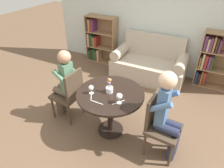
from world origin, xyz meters
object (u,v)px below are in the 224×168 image
Objects in this scene: chair_right at (159,123)px; wine_glass_left at (91,88)px; flower_vase at (109,88)px; bookshelf_right at (214,60)px; person_left at (64,83)px; bookshelf_left at (99,41)px; chair_left at (70,93)px; wine_glass_right at (119,96)px; person_right at (168,114)px; couch at (149,65)px.

wine_glass_left is at bearing 99.71° from chair_right.
flower_vase is (0.21, 0.14, -0.02)m from wine_glass_left.
chair_right is 0.82m from flower_vase.
bookshelf_right is 2.72m from wine_glass_left.
person_left is (-2.07, -2.13, 0.06)m from bookshelf_right.
person_left reaches higher than wine_glass_left.
bookshelf_left reaches higher than chair_right.
chair_left is at bearing -178.84° from flower_vase.
bookshelf_right is 2.52m from wine_glass_right.
wine_glass_left is at bearing 79.26° from chair_left.
chair_left is 6.00× the size of wine_glass_right.
chair_right is 0.64m from wine_glass_right.
flower_vase is (-0.76, 0.04, 0.31)m from chair_right.
person_left is at bearing -73.86° from bookshelf_left.
chair_right is 1.57m from person_left.
bookshelf_right is at bearing 0.02° from bookshelf_left.
chair_right is (1.48, -0.03, 0.00)m from chair_left.
person_right reaches higher than bookshelf_left.
person_left is (-0.83, -1.86, 0.34)m from couch.
bookshelf_right is 2.48m from flower_vase.
person_left reaches higher than chair_left.
wine_glass_left is at bearing 177.50° from wine_glass_right.
chair_right is at bearing -44.79° from bookshelf_left.
person_left is at bearing -92.25° from chair_left.
chair_right is at bearing -68.78° from couch.
wine_glass_right is (0.44, -0.02, 0.02)m from wine_glass_left.
person_left is at bearing -179.59° from flower_vase.
person_right is 8.51× the size of wine_glass_right.
couch is 2.05m from chair_right.
flower_vase is at bearing -56.18° from bookshelf_left.
person_right reaches higher than chair_left.
couch is at bearing 159.44° from person_left.
bookshelf_right is (1.25, 0.27, 0.28)m from couch.
wine_glass_left is at bearing 98.72° from person_right.
person_left is 0.96× the size of person_right.
couch is at bearing 95.82° from wine_glass_right.
couch is 12.05× the size of wine_glass_left.
chair_left reaches higher than wine_glass_right.
chair_left is at bearing 92.50° from person_right.
person_right is (2.27, -2.18, 0.15)m from bookshelf_left.
chair_right is 0.22m from person_right.
wine_glass_right is (-0.53, -0.12, 0.34)m from chair_right.
wine_glass_right is at bearing 84.85° from person_left.
chair_right is 6.94× the size of wine_glass_left.
couch is at bearing 161.88° from chair_left.
couch is at bearing 83.34° from wine_glass_left.
chair_left is 1.00× the size of chair_right.
bookshelf_left is 2.58m from wine_glass_left.
couch is 1.35× the size of bookshelf_left.
bookshelf_left reaches higher than couch.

